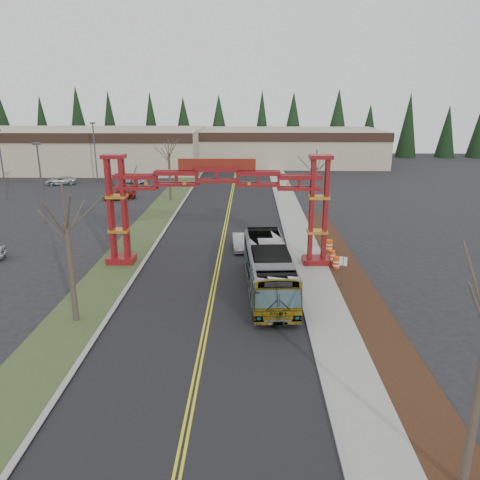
{
  "coord_description": "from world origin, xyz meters",
  "views": [
    {
      "loc": [
        2.55,
        -18.2,
        13.03
      ],
      "look_at": [
        1.87,
        14.31,
        3.17
      ],
      "focal_mm": 35.0,
      "sensor_mm": 36.0,
      "label": 1
    }
  ],
  "objects_px": {
    "transit_bus": "(268,268)",
    "bare_tree_median_near": "(66,224)",
    "bare_tree_median_mid": "(126,198)",
    "street_sign": "(343,266)",
    "gateway_arch": "(217,192)",
    "retail_building_east": "(286,147)",
    "light_pole_mid": "(1,160)",
    "light_pole_near": "(41,177)",
    "barrel_south": "(336,263)",
    "barrel_north": "(329,246)",
    "silver_sedan": "(241,242)",
    "parked_car_far_a": "(133,179)",
    "parked_car_mid_a": "(120,195)",
    "retail_building_west": "(80,149)",
    "light_pole_far": "(95,148)",
    "bare_tree_median_far": "(169,156)",
    "parked_car_far_b": "(61,181)",
    "barrel_mid": "(332,256)",
    "bare_tree_right_far": "(316,168)"
  },
  "relations": [
    {
      "from": "silver_sedan",
      "to": "bare_tree_median_mid",
      "type": "bearing_deg",
      "value": -177.26
    },
    {
      "from": "bare_tree_median_near",
      "to": "barrel_north",
      "type": "xyz_separation_m",
      "value": [
        17.6,
        13.82,
        -5.61
      ]
    },
    {
      "from": "light_pole_near",
      "to": "barrel_north",
      "type": "bearing_deg",
      "value": -18.06
    },
    {
      "from": "retail_building_east",
      "to": "barrel_mid",
      "type": "height_order",
      "value": "retail_building_east"
    },
    {
      "from": "bare_tree_median_near",
      "to": "bare_tree_median_mid",
      "type": "xyz_separation_m",
      "value": [
        0.0,
        13.17,
        -1.19
      ]
    },
    {
      "from": "retail_building_east",
      "to": "light_pole_far",
      "type": "distance_m",
      "value": 39.65
    },
    {
      "from": "light_pole_near",
      "to": "light_pole_far",
      "type": "height_order",
      "value": "light_pole_far"
    },
    {
      "from": "parked_car_far_a",
      "to": "bare_tree_right_far",
      "type": "relative_size",
      "value": 0.54
    },
    {
      "from": "parked_car_mid_a",
      "to": "light_pole_far",
      "type": "relative_size",
      "value": 0.45
    },
    {
      "from": "gateway_arch",
      "to": "retail_building_west",
      "type": "distance_m",
      "value": 61.78
    },
    {
      "from": "parked_car_far_b",
      "to": "barrel_north",
      "type": "height_order",
      "value": "parked_car_far_b"
    },
    {
      "from": "barrel_mid",
      "to": "light_pole_far",
      "type": "bearing_deg",
      "value": 129.53
    },
    {
      "from": "gateway_arch",
      "to": "light_pole_near",
      "type": "xyz_separation_m",
      "value": [
        -19.74,
        12.91,
        -0.99
      ]
    },
    {
      "from": "light_pole_far",
      "to": "silver_sedan",
      "type": "bearing_deg",
      "value": -55.51
    },
    {
      "from": "parked_car_far_a",
      "to": "street_sign",
      "type": "bearing_deg",
      "value": 43.33
    },
    {
      "from": "transit_bus",
      "to": "bare_tree_median_near",
      "type": "bearing_deg",
      "value": -160.87
    },
    {
      "from": "gateway_arch",
      "to": "barrel_south",
      "type": "xyz_separation_m",
      "value": [
        9.46,
        -1.1,
        -5.46
      ]
    },
    {
      "from": "retail_building_west",
      "to": "retail_building_east",
      "type": "distance_m",
      "value": 40.79
    },
    {
      "from": "street_sign",
      "to": "light_pole_far",
      "type": "bearing_deg",
      "value": 125.57
    },
    {
      "from": "gateway_arch",
      "to": "retail_building_east",
      "type": "height_order",
      "value": "gateway_arch"
    },
    {
      "from": "bare_tree_median_mid",
      "to": "barrel_mid",
      "type": "height_order",
      "value": "bare_tree_median_mid"
    },
    {
      "from": "barrel_north",
      "to": "light_pole_near",
      "type": "bearing_deg",
      "value": 161.94
    },
    {
      "from": "light_pole_mid",
      "to": "barrel_north",
      "type": "relative_size",
      "value": 8.53
    },
    {
      "from": "retail_building_east",
      "to": "bare_tree_median_near",
      "type": "distance_m",
      "value": 74.69
    },
    {
      "from": "retail_building_east",
      "to": "light_pole_far",
      "type": "bearing_deg",
      "value": -144.62
    },
    {
      "from": "barrel_mid",
      "to": "barrel_north",
      "type": "relative_size",
      "value": 0.92
    },
    {
      "from": "light_pole_mid",
      "to": "street_sign",
      "type": "height_order",
      "value": "light_pole_mid"
    },
    {
      "from": "barrel_mid",
      "to": "light_pole_mid",
      "type": "bearing_deg",
      "value": 148.74
    },
    {
      "from": "transit_bus",
      "to": "bare_tree_median_near",
      "type": "relative_size",
      "value": 1.43
    },
    {
      "from": "light_pole_mid",
      "to": "bare_tree_median_mid",
      "type": "bearing_deg",
      "value": -44.86
    },
    {
      "from": "silver_sedan",
      "to": "parked_car_far_a",
      "type": "relative_size",
      "value": 0.99
    },
    {
      "from": "gateway_arch",
      "to": "barrel_north",
      "type": "relative_size",
      "value": 16.79
    },
    {
      "from": "parked_car_mid_a",
      "to": "bare_tree_median_near",
      "type": "xyz_separation_m",
      "value": [
        6.95,
        -35.75,
        5.53
      ]
    },
    {
      "from": "light_pole_mid",
      "to": "street_sign",
      "type": "distance_m",
      "value": 49.09
    },
    {
      "from": "retail_building_west",
      "to": "silver_sedan",
      "type": "bearing_deg",
      "value": -57.54
    },
    {
      "from": "barrel_south",
      "to": "retail_building_east",
      "type": "bearing_deg",
      "value": 89.51
    },
    {
      "from": "light_pole_mid",
      "to": "light_pole_near",
      "type": "bearing_deg",
      "value": -48.71
    },
    {
      "from": "retail_building_west",
      "to": "parked_car_far_a",
      "type": "height_order",
      "value": "retail_building_west"
    },
    {
      "from": "light_pole_mid",
      "to": "barrel_south",
      "type": "distance_m",
      "value": 47.2
    },
    {
      "from": "transit_bus",
      "to": "barrel_south",
      "type": "relative_size",
      "value": 11.58
    },
    {
      "from": "light_pole_near",
      "to": "parked_car_mid_a",
      "type": "bearing_deg",
      "value": 68.79
    },
    {
      "from": "parked_car_mid_a",
      "to": "light_pole_far",
      "type": "bearing_deg",
      "value": -174.77
    },
    {
      "from": "parked_car_mid_a",
      "to": "transit_bus",
      "type": "bearing_deg",
      "value": 8.58
    },
    {
      "from": "gateway_arch",
      "to": "street_sign",
      "type": "xyz_separation_m",
      "value": [
        9.18,
        -4.97,
        -4.28
      ]
    },
    {
      "from": "gateway_arch",
      "to": "light_pole_near",
      "type": "distance_m",
      "value": 23.61
    },
    {
      "from": "bare_tree_median_far",
      "to": "parked_car_far_b",
      "type": "bearing_deg",
      "value": 149.13
    },
    {
      "from": "bare_tree_median_mid",
      "to": "street_sign",
      "type": "height_order",
      "value": "bare_tree_median_mid"
    },
    {
      "from": "bare_tree_right_far",
      "to": "light_pole_far",
      "type": "xyz_separation_m",
      "value": [
        -32.29,
        22.4,
        -0.08
      ]
    },
    {
      "from": "light_pole_far",
      "to": "barrel_south",
      "type": "height_order",
      "value": "light_pole_far"
    },
    {
      "from": "bare_tree_median_near",
      "to": "parked_car_mid_a",
      "type": "bearing_deg",
      "value": 101.0
    }
  ]
}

